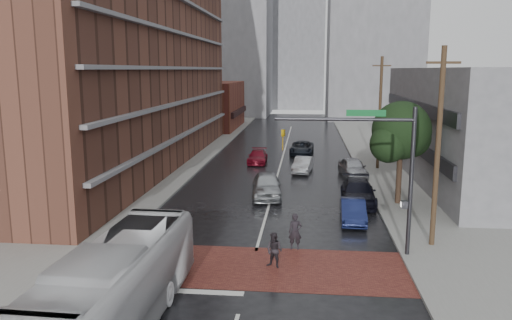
% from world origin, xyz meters
% --- Properties ---
extents(ground, '(160.00, 160.00, 0.00)m').
position_xyz_m(ground, '(0.00, 0.00, 0.00)').
color(ground, black).
rests_on(ground, ground).
extents(crosswalk, '(14.00, 5.00, 0.02)m').
position_xyz_m(crosswalk, '(0.00, 0.50, 0.01)').
color(crosswalk, brown).
rests_on(crosswalk, ground).
extents(sidewalk_west, '(9.00, 90.00, 0.15)m').
position_xyz_m(sidewalk_west, '(-11.50, 25.00, 0.07)').
color(sidewalk_west, gray).
rests_on(sidewalk_west, ground).
extents(sidewalk_east, '(9.00, 90.00, 0.15)m').
position_xyz_m(sidewalk_east, '(11.50, 25.00, 0.07)').
color(sidewalk_east, gray).
rests_on(sidewalk_east, ground).
extents(apartment_block, '(10.00, 44.00, 28.00)m').
position_xyz_m(apartment_block, '(-14.00, 24.00, 14.00)').
color(apartment_block, brown).
rests_on(apartment_block, ground).
extents(storefront_west, '(8.00, 16.00, 7.00)m').
position_xyz_m(storefront_west, '(-12.00, 54.00, 3.50)').
color(storefront_west, brown).
rests_on(storefront_west, ground).
extents(building_east, '(11.00, 26.00, 9.00)m').
position_xyz_m(building_east, '(16.50, 20.00, 4.50)').
color(building_east, gray).
rests_on(building_east, ground).
extents(distant_tower_west, '(18.00, 16.00, 32.00)m').
position_xyz_m(distant_tower_west, '(-14.00, 78.00, 16.00)').
color(distant_tower_west, gray).
rests_on(distant_tower_west, ground).
extents(distant_tower_east, '(16.00, 14.00, 36.00)m').
position_xyz_m(distant_tower_east, '(14.00, 72.00, 18.00)').
color(distant_tower_east, gray).
rests_on(distant_tower_east, ground).
extents(distant_tower_center, '(12.00, 10.00, 24.00)m').
position_xyz_m(distant_tower_center, '(0.00, 95.00, 12.00)').
color(distant_tower_center, gray).
rests_on(distant_tower_center, ground).
extents(street_tree, '(4.20, 4.10, 6.90)m').
position_xyz_m(street_tree, '(8.52, 12.03, 4.73)').
color(street_tree, '#332319').
rests_on(street_tree, ground).
extents(signal_mast, '(6.50, 0.30, 7.20)m').
position_xyz_m(signal_mast, '(5.85, 2.50, 4.73)').
color(signal_mast, '#2D2D33').
rests_on(signal_mast, ground).
extents(utility_pole_near, '(1.60, 0.26, 10.00)m').
position_xyz_m(utility_pole_near, '(8.80, 4.00, 5.14)').
color(utility_pole_near, '#473321').
rests_on(utility_pole_near, ground).
extents(utility_pole_far, '(1.60, 0.26, 10.00)m').
position_xyz_m(utility_pole_far, '(8.80, 24.00, 5.14)').
color(utility_pole_far, '#473321').
rests_on(utility_pole_far, ground).
extents(transit_bus, '(2.96, 11.28, 3.12)m').
position_xyz_m(transit_bus, '(-3.99, -5.72, 1.56)').
color(transit_bus, silver).
rests_on(transit_bus, ground).
extents(pedestrian_a, '(0.68, 0.45, 1.83)m').
position_xyz_m(pedestrian_a, '(1.92, 3.00, 0.91)').
color(pedestrian_a, black).
rests_on(pedestrian_a, ground).
extents(pedestrian_b, '(0.98, 0.89, 1.64)m').
position_xyz_m(pedestrian_b, '(1.03, 0.56, 0.82)').
color(pedestrian_b, '#272126').
rests_on(pedestrian_b, ground).
extents(car_travel_a, '(2.51, 5.22, 1.72)m').
position_xyz_m(car_travel_a, '(-0.33, 13.12, 0.86)').
color(car_travel_a, '#A5A9AD').
rests_on(car_travel_a, ground).
extents(car_travel_b, '(1.97, 4.24, 1.35)m').
position_xyz_m(car_travel_b, '(2.13, 22.03, 0.67)').
color(car_travel_b, '#B5B8BD').
rests_on(car_travel_b, ground).
extents(car_travel_c, '(1.77, 4.30, 1.25)m').
position_xyz_m(car_travel_c, '(-2.24, 26.03, 0.62)').
color(car_travel_c, maroon).
rests_on(car_travel_c, ground).
extents(suv_travel, '(2.60, 5.19, 1.41)m').
position_xyz_m(suv_travel, '(1.94, 31.32, 0.70)').
color(suv_travel, black).
rests_on(suv_travel, ground).
extents(car_parked_near, '(1.53, 4.09, 1.33)m').
position_xyz_m(car_parked_near, '(5.20, 7.88, 0.67)').
color(car_parked_near, '#141C46').
rests_on(car_parked_near, ground).
extents(car_parked_mid, '(2.37, 5.48, 1.57)m').
position_xyz_m(car_parked_mid, '(5.89, 12.07, 0.79)').
color(car_parked_mid, black).
rests_on(car_parked_mid, ground).
extents(car_parked_far, '(2.51, 4.92, 1.60)m').
position_xyz_m(car_parked_far, '(6.30, 20.54, 0.80)').
color(car_parked_far, '#A6A8AE').
rests_on(car_parked_far, ground).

